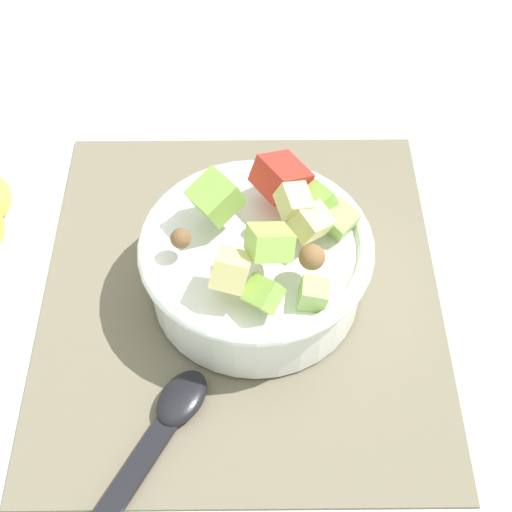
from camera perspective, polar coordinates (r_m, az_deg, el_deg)
ground_plane at (r=0.72m, az=-1.08°, el=-2.77°), size 2.40×2.40×0.00m
placemat at (r=0.72m, az=-1.08°, el=-2.63°), size 0.41×0.37×0.01m
salad_bowl at (r=0.68m, az=0.10°, el=-0.44°), size 0.21×0.21×0.13m
serving_spoon at (r=0.64m, az=-7.17°, el=-12.88°), size 0.18×0.11×0.01m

